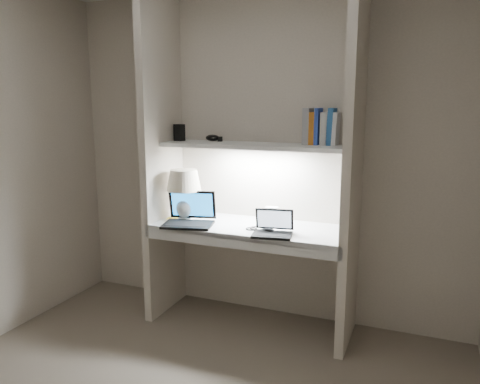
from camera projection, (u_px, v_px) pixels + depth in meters
The scene contains 17 objects.
back_wall at pixel (263, 157), 3.61m from camera, with size 3.20×0.01×2.50m, color #BFB5A3.
alcove_panel_left at pixel (162, 156), 3.63m from camera, with size 0.06×0.55×2.50m, color #BFB5A3.
alcove_panel_right at pixel (353, 166), 3.09m from camera, with size 0.06×0.55×2.50m, color #BFB5A3.
desk at pixel (250, 228), 3.45m from camera, with size 1.40×0.55×0.04m, color white.
desk_apron at pixel (236, 241), 3.22m from camera, with size 1.46×0.03×0.10m, color silver.
shelf at pixel (255, 146), 3.43m from camera, with size 1.40×0.36×0.03m, color silver.
strip_light at pixel (255, 149), 3.43m from camera, with size 0.60×0.04×0.01m, color white.
table_lamp at pixel (184, 186), 3.57m from camera, with size 0.27×0.27×0.39m.
laptop_main at pixel (190, 217), 3.48m from camera, with size 0.42×0.38×0.24m.
laptop_netbook at pixel (273, 229), 3.20m from camera, with size 0.30×0.27×0.17m.
speaker at pixel (271, 216), 3.47m from camera, with size 0.09×0.07×0.13m, color silver.
mouse at pixel (269, 231), 3.25m from camera, with size 0.09×0.06×0.03m, color black.
cable_coil at pixel (257, 228), 3.35m from camera, with size 0.10×0.10×0.01m, color black.
sticky_note at pixel (172, 218), 3.66m from camera, with size 0.08×0.08×0.00m, color yellow.
book_row at pixel (321, 127), 3.33m from camera, with size 0.25×0.17×0.26m.
shelf_box at pixel (179, 133), 3.67m from camera, with size 0.08×0.05×0.13m, color black.
shelf_gadget at pixel (213, 138), 3.64m from camera, with size 0.12×0.08×0.05m, color black.
Camera 1 is at (1.18, -1.90, 1.66)m, focal length 35.00 mm.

